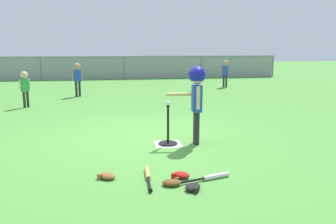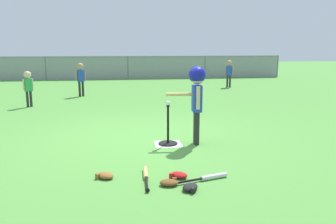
{
  "view_description": "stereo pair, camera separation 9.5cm",
  "coord_description": "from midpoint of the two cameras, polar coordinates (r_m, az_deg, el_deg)",
  "views": [
    {
      "loc": [
        -0.5,
        -5.92,
        1.61
      ],
      "look_at": [
        0.36,
        -0.47,
        0.55
      ],
      "focal_mm": 36.44,
      "sensor_mm": 36.0,
      "label": 1
    },
    {
      "loc": [
        -0.41,
        -5.93,
        1.61
      ],
      "look_at": [
        0.36,
        -0.47,
        0.55
      ],
      "focal_mm": 36.44,
      "sensor_mm": 36.0,
      "label": 2
    }
  ],
  "objects": [
    {
      "name": "ground_plane",
      "position": [
        6.15,
        -4.45,
        -4.31
      ],
      "size": [
        60.0,
        60.0,
        0.0
      ],
      "primitive_type": "plane",
      "color": "#51933D"
    },
    {
      "name": "home_plate",
      "position": [
        5.74,
        -0.48,
        -5.36
      ],
      "size": [
        0.44,
        0.44,
        0.01
      ],
      "primitive_type": "cube",
      "color": "white",
      "rests_on": "ground_plane"
    },
    {
      "name": "batting_tee",
      "position": [
        5.71,
        -0.48,
        -4.4
      ],
      "size": [
        0.32,
        0.32,
        0.66
      ],
      "color": "black",
      "rests_on": "ground_plane"
    },
    {
      "name": "baseball_on_tee",
      "position": [
        5.58,
        -0.49,
        1.49
      ],
      "size": [
        0.07,
        0.07,
        0.07
      ],
      "primitive_type": "sphere",
      "color": "white",
      "rests_on": "batting_tee"
    },
    {
      "name": "batter_child",
      "position": [
        5.6,
        4.32,
        3.85
      ],
      "size": [
        0.65,
        0.37,
        1.3
      ],
      "color": "#262626",
      "rests_on": "ground_plane"
    },
    {
      "name": "fielder_deep_right",
      "position": [
        13.89,
        9.38,
        6.96
      ],
      "size": [
        0.3,
        0.21,
        1.08
      ],
      "color": "#262626",
      "rests_on": "ground_plane"
    },
    {
      "name": "fielder_near_right",
      "position": [
        11.5,
        -15.17,
        5.98
      ],
      "size": [
        0.31,
        0.22,
        1.09
      ],
      "color": "#262626",
      "rests_on": "ground_plane"
    },
    {
      "name": "fielder_deep_center",
      "position": [
        9.89,
        -23.09,
        4.29
      ],
      "size": [
        0.24,
        0.21,
        0.97
      ],
      "color": "#262626",
      "rests_on": "ground_plane"
    },
    {
      "name": "spare_bat_silver",
      "position": [
        4.29,
        6.52,
        -10.78
      ],
      "size": [
        0.7,
        0.25,
        0.06
      ],
      "color": "silver",
      "rests_on": "ground_plane"
    },
    {
      "name": "spare_bat_wood",
      "position": [
        4.34,
        -4.04,
        -10.5
      ],
      "size": [
        0.08,
        0.73,
        0.06
      ],
      "color": "#DBB266",
      "rests_on": "ground_plane"
    },
    {
      "name": "glove_by_plate",
      "position": [
        3.98,
        3.51,
        -12.43
      ],
      "size": [
        0.26,
        0.27,
        0.07
      ],
      "color": "black",
      "rests_on": "ground_plane"
    },
    {
      "name": "glove_near_bats",
      "position": [
        4.36,
        -10.76,
        -10.46
      ],
      "size": [
        0.27,
        0.27,
        0.07
      ],
      "color": "brown",
      "rests_on": "ground_plane"
    },
    {
      "name": "glove_tossed_aside",
      "position": [
        4.1,
        -0.04,
        -11.71
      ],
      "size": [
        0.24,
        0.19,
        0.07
      ],
      "color": "brown",
      "rests_on": "ground_plane"
    },
    {
      "name": "glove_outfield_drop",
      "position": [
        4.32,
        1.51,
        -10.48
      ],
      "size": [
        0.27,
        0.26,
        0.07
      ],
      "color": "#B21919",
      "rests_on": "ground_plane"
    },
    {
      "name": "outfield_fence",
      "position": [
        17.44,
        -7.56,
        7.51
      ],
      "size": [
        16.06,
        0.06,
        1.15
      ],
      "color": "slate",
      "rests_on": "ground_plane"
    }
  ]
}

